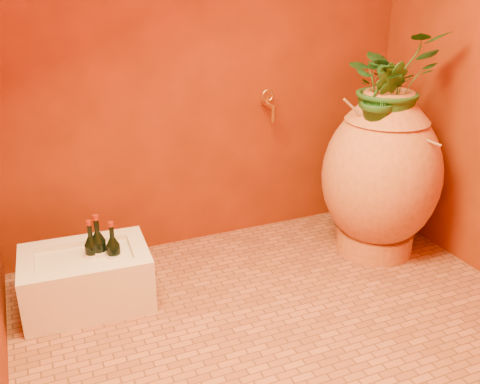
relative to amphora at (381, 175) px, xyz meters
name	(u,v)px	position (x,y,z in m)	size (l,w,h in m)	color
floor	(283,320)	(-0.85, -0.43, -0.49)	(2.50, 2.50, 0.00)	#9C5733
wall_back	(208,36)	(-0.85, 0.57, 0.76)	(2.50, 0.02, 2.50)	#581D05
amphora	(381,175)	(0.00, 0.00, 0.00)	(0.72, 0.72, 0.98)	#C97138
stone_basin	(87,279)	(-1.70, 0.10, -0.35)	(0.65, 0.46, 0.29)	beige
wine_bottle_a	(100,253)	(-1.62, 0.10, -0.21)	(0.08, 0.08, 0.32)	black
wine_bottle_b	(114,256)	(-1.56, 0.06, -0.22)	(0.07, 0.07, 0.29)	black
wine_bottle_c	(93,255)	(-1.66, 0.10, -0.22)	(0.07, 0.07, 0.30)	black
wall_tap	(269,104)	(-0.50, 0.48, 0.36)	(0.08, 0.17, 0.18)	#AF7B28
plant_main	(390,83)	(0.00, 0.01, 0.53)	(0.52, 0.45, 0.57)	#1C4D1B
plant_side	(383,98)	(-0.10, -0.08, 0.47)	(0.22, 0.18, 0.41)	#1C4D1B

